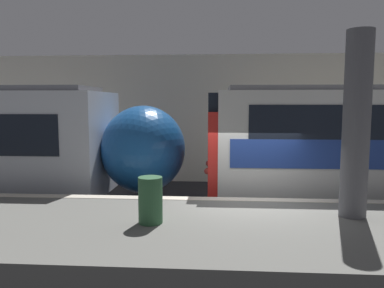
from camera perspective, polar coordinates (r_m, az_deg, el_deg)
The scene contains 5 objects.
ground_plane at distance 9.12m, azimuth 8.83°, elevation -14.53°, with size 120.00×120.00×0.00m, color black.
platform at distance 7.17m, azimuth 10.23°, elevation -15.97°, with size 40.00×3.80×1.06m.
station_rear_barrier at distance 15.28m, azimuth 6.86°, elevation 3.78°, with size 50.00×0.15×5.16m.
support_pillar_near at distance 7.71m, azimuth 23.75°, elevation 2.65°, with size 0.50×0.50×3.53m.
trash_bin at distance 6.90m, azimuth -6.35°, elevation -8.49°, with size 0.44×0.44×0.85m.
Camera 1 is at (-0.77, -8.50, 3.22)m, focal length 35.00 mm.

